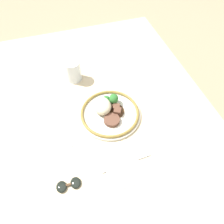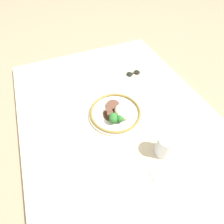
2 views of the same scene
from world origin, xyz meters
TOP-DOWN VIEW (x-y plane):
  - ground_plane at (0.00, 0.00)m, footprint 8.00×8.00m
  - dining_table at (0.00, 0.00)m, footprint 1.30×0.93m
  - napkin at (-0.29, 0.01)m, footprint 0.16×0.13m
  - plate at (-0.04, -0.01)m, footprint 0.26×0.26m
  - juice_glass at (0.22, 0.09)m, footprint 0.07×0.07m
  - fork at (-0.28, 0.02)m, footprint 0.02×0.19m
  - knife at (-0.04, 0.19)m, footprint 0.20×0.04m
  - spoon at (0.28, -0.01)m, footprint 0.16×0.02m
  - sunglasses at (-0.29, 0.22)m, footprint 0.04×0.09m

SIDE VIEW (x-z plane):
  - ground_plane at x=0.00m, z-range 0.00..0.00m
  - dining_table at x=0.00m, z-range 0.00..0.03m
  - napkin at x=-0.29m, z-range 0.03..0.04m
  - knife at x=-0.04m, z-range 0.03..0.04m
  - spoon at x=0.28m, z-range 0.03..0.04m
  - fork at x=-0.28m, z-range 0.04..0.04m
  - sunglasses at x=-0.29m, z-range 0.03..0.05m
  - plate at x=-0.04m, z-range 0.02..0.09m
  - juice_glass at x=0.22m, z-range 0.03..0.13m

